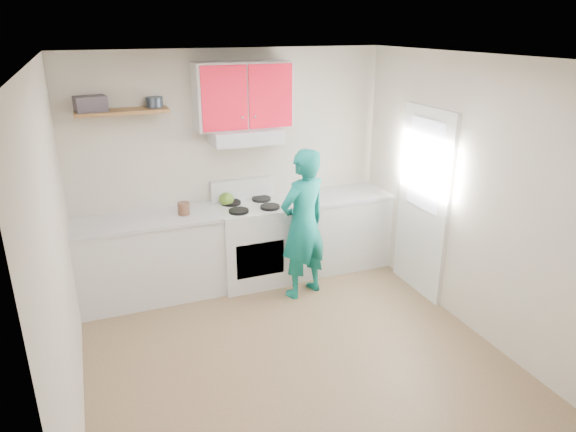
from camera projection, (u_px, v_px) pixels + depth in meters
name	position (u px, v px, depth m)	size (l,w,h in m)	color
floor	(295.00, 356.00, 4.70)	(3.80, 3.80, 0.00)	brown
ceiling	(296.00, 58.00, 3.79)	(3.60, 3.80, 0.04)	white
back_wall	(233.00, 167.00, 5.90)	(3.60, 0.04, 2.60)	beige
front_wall	(439.00, 351.00, 2.59)	(3.60, 0.04, 2.60)	beige
left_wall	(59.00, 257.00, 3.63)	(0.04, 3.80, 2.60)	beige
right_wall	(472.00, 198.00, 4.86)	(0.04, 3.80, 2.60)	beige
door	(423.00, 203.00, 5.56)	(0.05, 0.85, 2.05)	white
door_glass	(425.00, 165.00, 5.40)	(0.01, 0.55, 0.95)	white
counter_left	(150.00, 259.00, 5.58)	(1.52, 0.60, 0.90)	silver
counter_right	(332.00, 231.00, 6.33)	(1.32, 0.60, 0.90)	silver
stove	(251.00, 244.00, 5.94)	(0.76, 0.65, 0.92)	white
range_hood	(246.00, 136.00, 5.60)	(0.76, 0.44, 0.15)	silver
upper_cabinets	(243.00, 95.00, 5.50)	(1.02, 0.33, 0.70)	red
shelf	(122.00, 111.00, 5.12)	(0.90, 0.30, 0.04)	brown
books	(90.00, 104.00, 4.98)	(0.29, 0.21, 0.15)	#3D353C
tin	(154.00, 102.00, 5.24)	(0.17, 0.17, 0.10)	#333D4C
kettle	(226.00, 199.00, 5.79)	(0.17, 0.17, 0.15)	#517721
crock	(184.00, 209.00, 5.51)	(0.13, 0.13, 0.15)	brown
cutting_board	(331.00, 197.00, 6.13)	(0.26, 0.19, 0.02)	olive
silicone_mat	(348.00, 193.00, 6.28)	(0.30, 0.25, 0.01)	red
person	(303.00, 224.00, 5.51)	(0.60, 0.40, 1.65)	#0B6B61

